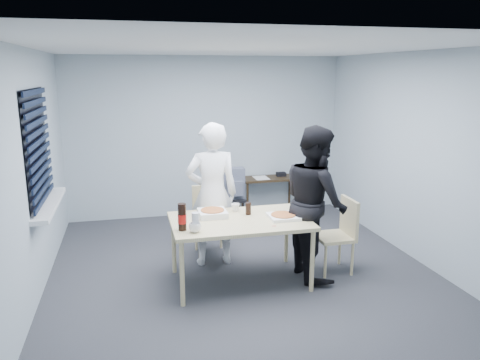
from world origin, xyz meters
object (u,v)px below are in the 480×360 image
object	(u,v)px
dining_table	(240,225)
backpack	(233,184)
chair_right	(341,230)
stool	(233,205)
mug_a	(195,228)
soda_bottle	(182,217)
person_black	(315,202)
chair_far	(209,215)
person_white	(212,195)
mug_b	(235,208)
side_table	(269,182)

from	to	relation	value
dining_table	backpack	size ratio (longest dim) A/B	3.26
chair_right	stool	bearing A→B (deg)	115.95
mug_a	soda_bottle	size ratio (longest dim) A/B	0.43
person_black	dining_table	bearing A→B (deg)	90.27
backpack	mug_a	distance (m)	2.33
dining_table	chair_far	bearing A→B (deg)	99.87
dining_table	chair_far	distance (m)	1.02
person_black	soda_bottle	xyz separation A→B (m)	(-1.56, -0.21, -0.00)
stool	soda_bottle	xyz separation A→B (m)	(-1.01, -2.07, 0.52)
person_white	mug_b	size ratio (longest dim) A/B	17.70
person_white	side_table	xyz separation A→B (m)	(1.32, 1.89, -0.35)
soda_bottle	backpack	bearing A→B (deg)	63.92
person_white	person_black	bearing A→B (deg)	151.09
person_black	mug_a	world-z (taller)	person_black
person_black	mug_b	distance (m)	0.93
chair_far	stool	distance (m)	1.02
mug_b	soda_bottle	size ratio (longest dim) A/B	0.35
chair_right	backpack	distance (m)	2.04
dining_table	chair_far	xyz separation A→B (m)	(-0.17, 0.99, -0.17)
dining_table	side_table	bearing A→B (deg)	65.99
stool	soda_bottle	bearing A→B (deg)	-115.92
chair_right	backpack	xyz separation A→B (m)	(-0.90, 1.83, 0.19)
person_white	backpack	distance (m)	1.37
chair_far	stool	bearing A→B (deg)	59.25
person_black	side_table	distance (m)	2.53
chair_right	mug_a	bearing A→B (deg)	-169.74
mug_a	mug_b	world-z (taller)	mug_a
person_white	side_table	world-z (taller)	person_white
chair_right	mug_a	xyz separation A→B (m)	(-1.78, -0.32, 0.28)
side_table	backpack	bearing A→B (deg)	-139.70
chair_right	soda_bottle	size ratio (longest dim) A/B	3.11
backpack	person_white	bearing A→B (deg)	-112.75
stool	mug_a	bearing A→B (deg)	-112.32
dining_table	mug_b	xyz separation A→B (m)	(0.02, 0.31, 0.11)
person_white	backpack	world-z (taller)	person_white
dining_table	mug_a	world-z (taller)	mug_a
chair_far	mug_b	distance (m)	0.76
soda_bottle	chair_right	bearing A→B (deg)	6.95
side_table	mug_a	distance (m)	3.27
person_black	side_table	world-z (taller)	person_black
soda_bottle	person_black	bearing A→B (deg)	7.84
chair_far	side_table	xyz separation A→B (m)	(1.29, 1.51, 0.02)
side_table	mug_b	world-z (taller)	mug_b
chair_right	person_white	xyz separation A→B (m)	(-1.44, 0.59, 0.37)
chair_right	person_white	bearing A→B (deg)	157.78
person_black	side_table	size ratio (longest dim) A/B	1.92
soda_bottle	chair_far	bearing A→B (deg)	67.83
chair_far	mug_a	size ratio (longest dim) A/B	7.24
stool	soda_bottle	size ratio (longest dim) A/B	1.65
dining_table	person_white	xyz separation A→B (m)	(-0.20, 0.61, 0.20)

